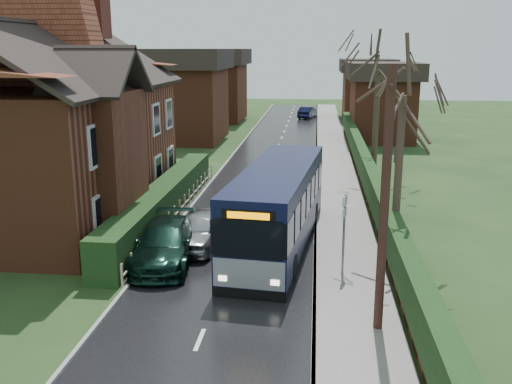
# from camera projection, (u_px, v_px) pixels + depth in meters

# --- Properties ---
(ground) EXTENTS (140.00, 140.00, 0.00)m
(ground) POSITION_uv_depth(u_px,v_px,m) (232.00, 260.00, 21.09)
(ground) COLOR #314C20
(ground) RESTS_ON ground
(road) EXTENTS (6.00, 100.00, 0.02)m
(road) POSITION_uv_depth(u_px,v_px,m) (259.00, 194.00, 30.74)
(road) COLOR black
(road) RESTS_ON ground
(pavement) EXTENTS (2.50, 100.00, 0.14)m
(pavement) POSITION_uv_depth(u_px,v_px,m) (338.00, 195.00, 30.29)
(pavement) COLOR slate
(pavement) RESTS_ON ground
(kerb_right) EXTENTS (0.12, 100.00, 0.14)m
(kerb_right) POSITION_uv_depth(u_px,v_px,m) (316.00, 194.00, 30.41)
(kerb_right) COLOR gray
(kerb_right) RESTS_ON ground
(kerb_left) EXTENTS (0.12, 100.00, 0.10)m
(kerb_left) POSITION_uv_depth(u_px,v_px,m) (203.00, 192.00, 31.04)
(kerb_left) COLOR gray
(kerb_left) RESTS_ON ground
(front_hedge) EXTENTS (1.20, 16.00, 1.60)m
(front_hedge) POSITION_uv_depth(u_px,v_px,m) (164.00, 202.00, 26.12)
(front_hedge) COLOR black
(front_hedge) RESTS_ON ground
(picket_fence) EXTENTS (0.10, 16.00, 0.90)m
(picket_fence) POSITION_uv_depth(u_px,v_px,m) (180.00, 209.00, 26.13)
(picket_fence) COLOR gray
(picket_fence) RESTS_ON ground
(right_wall_hedge) EXTENTS (0.60, 50.00, 1.80)m
(right_wall_hedge) POSITION_uv_depth(u_px,v_px,m) (369.00, 178.00, 29.90)
(right_wall_hedge) COLOR brown
(right_wall_hedge) RESTS_ON ground
(brick_house) EXTENTS (9.30, 14.60, 10.30)m
(brick_house) POSITION_uv_depth(u_px,v_px,m) (54.00, 123.00, 25.52)
(brick_house) COLOR brown
(brick_house) RESTS_ON ground
(bus) EXTENTS (3.48, 10.67, 3.18)m
(bus) POSITION_uv_depth(u_px,v_px,m) (278.00, 207.00, 22.29)
(bus) COLOR black
(bus) RESTS_ON ground
(car_silver) EXTENTS (1.90, 4.20, 1.40)m
(car_silver) POSITION_uv_depth(u_px,v_px,m) (200.00, 229.00, 22.47)
(car_silver) COLOR #AEAFB3
(car_silver) RESTS_ON ground
(car_green) EXTENTS (2.55, 5.20, 1.46)m
(car_green) POSITION_uv_depth(u_px,v_px,m) (165.00, 243.00, 20.73)
(car_green) COLOR black
(car_green) RESTS_ON ground
(car_distant) EXTENTS (2.24, 4.12, 1.29)m
(car_distant) POSITION_uv_depth(u_px,v_px,m) (308.00, 112.00, 64.10)
(car_distant) COLOR #101632
(car_distant) RESTS_ON ground
(bus_stop_sign) EXTENTS (0.19, 0.43, 2.88)m
(bus_stop_sign) POSITION_uv_depth(u_px,v_px,m) (344.00, 223.00, 19.27)
(bus_stop_sign) COLOR slate
(bus_stop_sign) RESTS_ON ground
(telegraph_pole) EXTENTS (0.25, 0.94, 7.26)m
(telegraph_pole) POSITION_uv_depth(u_px,v_px,m) (385.00, 204.00, 14.89)
(telegraph_pole) COLOR black
(telegraph_pole) RESTS_ON ground
(tree_right_near) EXTENTS (3.98, 3.98, 8.59)m
(tree_right_near) POSITION_uv_depth(u_px,v_px,m) (404.00, 84.00, 20.00)
(tree_right_near) COLOR #392A22
(tree_right_near) RESTS_ON ground
(tree_right_far) EXTENTS (4.75, 4.75, 9.17)m
(tree_right_far) POSITION_uv_depth(u_px,v_px,m) (379.00, 62.00, 32.37)
(tree_right_far) COLOR #33291E
(tree_right_far) RESTS_ON ground
(tree_house_side) EXTENTS (4.62, 4.62, 10.50)m
(tree_house_side) POSITION_uv_depth(u_px,v_px,m) (22.00, 44.00, 30.10)
(tree_house_side) COLOR #3D2E24
(tree_house_side) RESTS_ON ground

